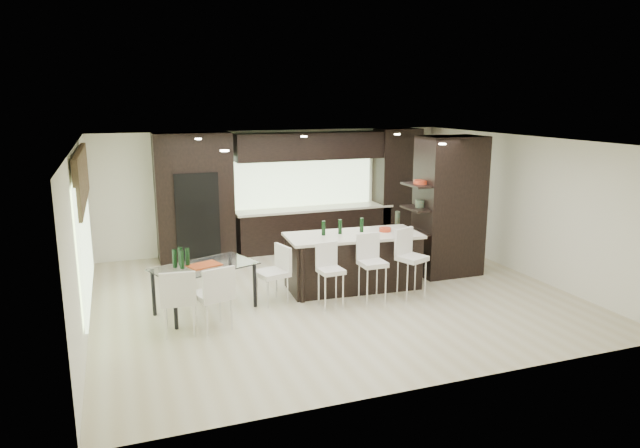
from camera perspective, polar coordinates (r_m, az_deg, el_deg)
name	(u,v)px	position (r m, az deg, el deg)	size (l,w,h in m)	color
ground	(332,294)	(10.18, 1.17, -7.02)	(8.00, 8.00, 0.00)	beige
back_wall	(277,190)	(13.08, -4.37, 3.43)	(8.00, 0.02, 2.70)	white
left_wall	(81,239)	(9.19, -22.76, -1.38)	(0.02, 7.00, 2.70)	white
right_wall	(522,205)	(11.83, 19.58, 1.79)	(0.02, 7.00, 2.70)	white
ceiling	(332,141)	(9.62, 1.24, 8.32)	(8.00, 7.00, 0.02)	white
window_left	(85,236)	(9.38, -22.47, -1.09)	(0.04, 3.20, 1.90)	#B2D199
window_back	(302,180)	(13.18, -1.82, 4.41)	(3.40, 0.04, 1.20)	#B2D199
stone_accent	(82,177)	(9.22, -22.74, 4.37)	(0.08, 3.00, 0.80)	brown
ceiling_spots	(327,141)	(9.85, 0.70, 8.30)	(4.00, 3.00, 0.02)	white
back_cabinetry	(302,191)	(12.91, -1.83, 3.34)	(6.80, 0.68, 2.70)	black
refrigerator	(196,216)	(12.41, -12.33, 0.81)	(0.90, 0.68, 1.90)	black
partition_column	(449,206)	(11.33, 12.81, 1.75)	(1.20, 0.80, 2.70)	black
kitchen_island	(353,261)	(10.39, 3.30, -3.71)	(2.42, 1.04, 1.01)	black
stool_left	(331,282)	(9.42, 1.08, -5.84)	(0.38, 0.38, 0.87)	white
stool_mid	(372,276)	(9.68, 5.25, -5.16)	(0.42, 0.42, 0.94)	white
stool_right	(411,270)	(10.00, 9.13, -4.61)	(0.43, 0.43, 0.97)	white
bench	(349,256)	(11.74, 2.94, -3.20)	(1.18, 0.45, 0.45)	black
floor_vase	(397,241)	(11.54, 7.69, -1.67)	(0.44, 0.44, 1.20)	#404C36
dining_table	(205,288)	(9.47, -11.41, -6.34)	(1.59, 0.90, 0.77)	white
chair_near	(213,299)	(8.71, -10.64, -7.42)	(0.50, 0.50, 0.93)	white
chair_far	(179,303)	(8.65, -13.91, -7.71)	(0.50, 0.50, 0.93)	white
chair_end	(272,277)	(9.66, -4.83, -5.33)	(0.49, 0.49, 0.90)	white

